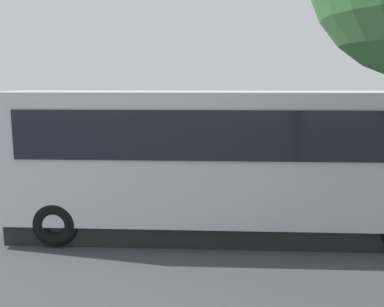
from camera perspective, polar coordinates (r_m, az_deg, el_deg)
ground_plane at (r=15.34m, az=4.79°, el=-3.54°), size 80.00×80.00×0.00m
tour_bus at (r=9.73m, az=4.49°, el=-1.18°), size 10.38×2.86×3.25m
spectator_far_left at (r=12.58m, az=10.82°, el=-1.45°), size 0.58×0.34×1.81m
spectator_left at (r=12.37m, az=7.25°, el=-1.99°), size 0.58×0.37×1.69m
spectator_centre at (r=12.38m, az=2.86°, el=-1.99°), size 0.58×0.34×1.67m
spectator_right at (r=12.37m, az=-1.83°, el=-1.87°), size 0.57×0.32×1.70m
parked_motorcycle_silver at (r=12.15m, az=-4.94°, el=-4.67°), size 2.05×0.58×0.99m
stunt_motorcycle at (r=17.13m, az=-7.36°, el=1.37°), size 1.73×1.14×1.89m
traffic_cone at (r=16.59m, az=0.47°, el=-1.44°), size 0.34×0.34×0.63m
bay_line_a at (r=16.87m, az=19.15°, el=-2.83°), size 0.15×3.69×0.01m
bay_line_b at (r=16.42m, az=10.42°, el=-2.79°), size 0.15×3.57×0.01m
bay_line_c at (r=16.37m, az=1.42°, el=-2.67°), size 0.16×3.83×0.01m
bay_line_d at (r=16.71m, az=-7.42°, el=-2.50°), size 0.15×3.70×0.01m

